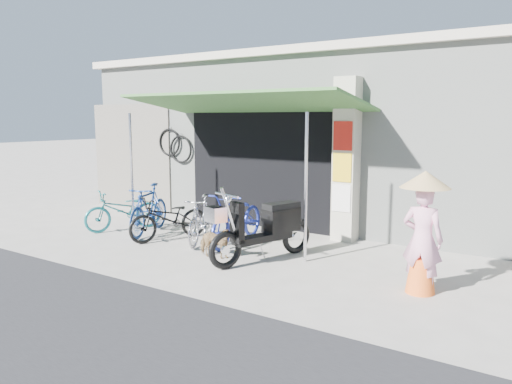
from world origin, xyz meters
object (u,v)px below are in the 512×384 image
Objects in this scene: bike_blue at (149,209)px; moped at (265,228)px; bike_black at (169,218)px; bike_teal at (123,210)px; bike_navy at (238,218)px; street_dog at (214,242)px; nun at (423,232)px; bike_silver at (201,219)px.

bike_blue is 0.83× the size of moped.
bike_teal is at bearing -162.97° from bike_black.
bike_navy is 1.01m from street_dog.
bike_navy is 3.58m from nun.
bike_teal is 1.98m from bike_silver.
bike_navy is (1.91, 0.33, -0.01)m from bike_blue.
bike_navy is 1.13× the size of nun.
street_dog is (0.82, -0.66, -0.17)m from bike_silver.
street_dog is 0.39× the size of nun.
moped is at bearing 20.55° from bike_teal.
bike_blue is at bearing -171.15° from bike_black.
bike_blue is at bearing -167.22° from moped.
bike_blue is 0.90× the size of bike_navy.
nun reaches higher than bike_silver.
moped is at bearing -73.16° from street_dog.
bike_navy reaches higher than bike_teal.
bike_navy is 2.91× the size of street_dog.
street_dog is (2.13, -0.63, -0.23)m from bike_blue.
bike_navy is 0.92× the size of moped.
bike_silver is 0.73× the size of moped.
bike_teal is 0.96× the size of bike_blue.
bike_silver is at bearing -172.72° from moped.
nun reaches higher than moped.
moped is at bearing -25.86° from bike_blue.
bike_navy is 1.17m from moped.
moped is (2.21, -0.15, 0.11)m from bike_black.
bike_navy is at bearing 32.91° from bike_teal.
street_dog is (1.45, -0.49, -0.15)m from bike_black.
nun is at bearing 15.18° from moped.
bike_black is 2.53× the size of street_dog.
moped is (3.56, -0.24, 0.11)m from bike_teal.
nun reaches higher than bike_navy.
bike_navy reaches higher than street_dog.
bike_blue is at bearing -5.13° from nun.
bike_teal is 2.61m from bike_navy.
bike_black is 4.74m from nun.
nun is (4.08, -0.46, 0.37)m from bike_silver.
bike_navy is at bearing 5.50° from street_dog.
bike_blue is at bearing 159.08° from bike_silver.
bike_blue is 1.01× the size of nun.
bike_black is 0.65m from bike_silver.
street_dog is at bearing -36.66° from bike_blue.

